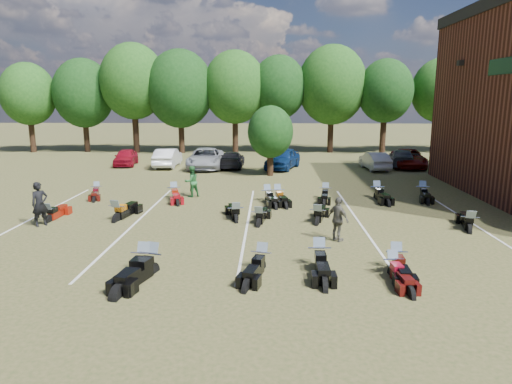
{
  "coord_description": "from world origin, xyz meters",
  "views": [
    {
      "loc": [
        -2.02,
        -16.63,
        5.54
      ],
      "look_at": [
        -2.65,
        4.0,
        1.2
      ],
      "focal_mm": 32.0,
      "sensor_mm": 36.0,
      "label": 1
    }
  ],
  "objects_px": {
    "person_green": "(192,181)",
    "motorcycle_7": "(50,222)",
    "car_4": "(283,158)",
    "motorcycle_3": "(261,270)",
    "motorcycle_14": "(97,196)",
    "person_black": "(40,204)",
    "person_grey": "(338,219)",
    "car_0": "(126,157)"
  },
  "relations": [
    {
      "from": "person_green",
      "to": "motorcycle_7",
      "type": "height_order",
      "value": "person_green"
    },
    {
      "from": "car_4",
      "to": "motorcycle_3",
      "type": "xyz_separation_m",
      "value": [
        -1.25,
        -21.37,
        -0.8
      ]
    },
    {
      "from": "car_4",
      "to": "motorcycle_3",
      "type": "relative_size",
      "value": 2.09
    },
    {
      "from": "person_green",
      "to": "motorcycle_14",
      "type": "bearing_deg",
      "value": -37.04
    },
    {
      "from": "person_black",
      "to": "person_grey",
      "type": "xyz_separation_m",
      "value": [
        12.62,
        -1.75,
        -0.09
      ]
    },
    {
      "from": "motorcycle_14",
      "to": "car_0",
      "type": "bearing_deg",
      "value": 84.98
    },
    {
      "from": "car_4",
      "to": "person_green",
      "type": "distance_m",
      "value": 11.71
    },
    {
      "from": "car_4",
      "to": "motorcycle_3",
      "type": "distance_m",
      "value": 21.42
    },
    {
      "from": "car_4",
      "to": "person_green",
      "type": "relative_size",
      "value": 2.69
    },
    {
      "from": "person_black",
      "to": "person_grey",
      "type": "relative_size",
      "value": 1.11
    },
    {
      "from": "motorcycle_7",
      "to": "person_grey",
      "type": "bearing_deg",
      "value": 171.11
    },
    {
      "from": "car_0",
      "to": "person_green",
      "type": "xyz_separation_m",
      "value": [
        7.41,
        -11.76,
        0.2
      ]
    },
    {
      "from": "person_green",
      "to": "motorcycle_7",
      "type": "relative_size",
      "value": 0.8
    },
    {
      "from": "car_0",
      "to": "motorcycle_7",
      "type": "height_order",
      "value": "car_0"
    },
    {
      "from": "car_0",
      "to": "person_green",
      "type": "bearing_deg",
      "value": -65.14
    },
    {
      "from": "motorcycle_3",
      "to": "person_black",
      "type": "bearing_deg",
      "value": 167.55
    },
    {
      "from": "car_0",
      "to": "motorcycle_3",
      "type": "height_order",
      "value": "car_0"
    },
    {
      "from": "person_green",
      "to": "motorcycle_14",
      "type": "height_order",
      "value": "person_green"
    },
    {
      "from": "car_0",
      "to": "person_green",
      "type": "relative_size",
      "value": 2.26
    },
    {
      "from": "car_0",
      "to": "person_grey",
      "type": "xyz_separation_m",
      "value": [
        14.45,
        -19.55,
        0.2
      ]
    },
    {
      "from": "motorcycle_3",
      "to": "motorcycle_14",
      "type": "relative_size",
      "value": 1.11
    },
    {
      "from": "person_black",
      "to": "motorcycle_14",
      "type": "xyz_separation_m",
      "value": [
        0.17,
        6.06,
        -0.97
      ]
    },
    {
      "from": "car_4",
      "to": "person_black",
      "type": "relative_size",
      "value": 2.43
    },
    {
      "from": "person_green",
      "to": "person_grey",
      "type": "relative_size",
      "value": 1.0
    },
    {
      "from": "person_green",
      "to": "person_grey",
      "type": "height_order",
      "value": "person_grey"
    },
    {
      "from": "person_grey",
      "to": "motorcycle_14",
      "type": "relative_size",
      "value": 0.86
    },
    {
      "from": "car_0",
      "to": "motorcycle_3",
      "type": "distance_m",
      "value": 25.48
    },
    {
      "from": "person_black",
      "to": "person_green",
      "type": "distance_m",
      "value": 8.23
    },
    {
      "from": "person_green",
      "to": "motorcycle_14",
      "type": "relative_size",
      "value": 0.86
    },
    {
      "from": "person_black",
      "to": "motorcycle_7",
      "type": "xyz_separation_m",
      "value": [
        0.03,
        0.65,
        -0.97
      ]
    },
    {
      "from": "car_0",
      "to": "motorcycle_3",
      "type": "bearing_deg",
      "value": -70.47
    },
    {
      "from": "car_4",
      "to": "motorcycle_14",
      "type": "distance_m",
      "value": 15.0
    },
    {
      "from": "car_0",
      "to": "car_4",
      "type": "height_order",
      "value": "car_4"
    },
    {
      "from": "motorcycle_3",
      "to": "person_grey",
      "type": "bearing_deg",
      "value": 61.8
    },
    {
      "from": "car_0",
      "to": "motorcycle_14",
      "type": "height_order",
      "value": "car_0"
    },
    {
      "from": "person_black",
      "to": "motorcycle_14",
      "type": "bearing_deg",
      "value": 39.21
    },
    {
      "from": "person_black",
      "to": "motorcycle_7",
      "type": "bearing_deg",
      "value": 38.5
    },
    {
      "from": "person_black",
      "to": "car_0",
      "type": "bearing_deg",
      "value": 46.67
    },
    {
      "from": "car_0",
      "to": "motorcycle_3",
      "type": "relative_size",
      "value": 1.75
    },
    {
      "from": "car_0",
      "to": "person_black",
      "type": "bearing_deg",
      "value": -91.5
    },
    {
      "from": "car_4",
      "to": "motorcycle_7",
      "type": "relative_size",
      "value": 2.16
    },
    {
      "from": "motorcycle_3",
      "to": "motorcycle_7",
      "type": "distance_m",
      "value": 11.16
    }
  ]
}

